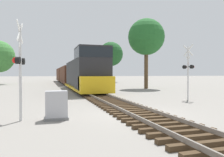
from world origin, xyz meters
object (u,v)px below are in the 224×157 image
Objects in this scene: relay_cabinet at (56,106)px; tree_far_right at (146,37)px; crossing_signal_near at (20,64)px; crossing_signal_far at (188,69)px; tree_deep_background at (111,54)px; freight_train at (70,75)px.

relay_cabinet is 0.13× the size of tree_far_right.
crossing_signal_near reaches higher than relay_cabinet.
tree_far_right is (13.02, 18.02, 6.57)m from relay_cabinet.
crossing_signal_near is 2.38m from relay_cabinet.
relay_cabinet is (-10.29, -4.75, -1.83)m from crossing_signal_far.
tree_far_right is (2.73, 13.27, 4.73)m from crossing_signal_far.
relay_cabinet is at bearing -109.51° from tree_deep_background.
tree_far_right is at bearing -56.20° from freight_train.
crossing_signal_near is 12.68m from crossing_signal_far.
freight_train is 11.27× the size of crossing_signal_far.
tree_deep_background is at bearing 166.97° from crossing_signal_near.
crossing_signal_far is at bearing -101.60° from tree_far_right.
freight_train is 31.90m from relay_cabinet.
freight_train is 27.64m from crossing_signal_far.
tree_far_right is at bearing -94.85° from tree_deep_background.
relay_cabinet is at bearing 92.59° from crossing_signal_near.
freight_train is 31.95m from crossing_signal_near.
tree_deep_background is (11.20, 11.00, 5.12)m from freight_train.
tree_deep_background is (16.62, 42.49, 4.59)m from crossing_signal_near.
tree_far_right is at bearing 54.16° from relay_cabinet.
crossing_signal_near is at bearing -129.12° from tree_far_right.
relay_cabinet is at bearing 99.19° from crossing_signal_far.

